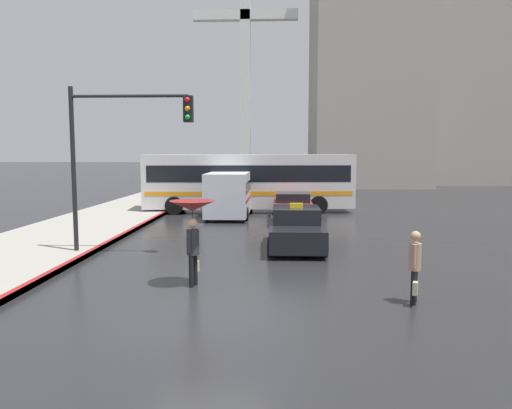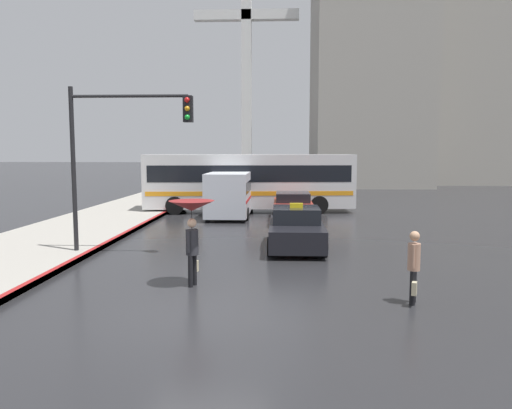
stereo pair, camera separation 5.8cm
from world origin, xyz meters
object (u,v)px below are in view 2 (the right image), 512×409
(pedestrian_with_umbrella, at_px, (192,216))
(ambulance_van, at_px, (231,192))
(taxi, at_px, (296,229))
(pedestrian_man, at_px, (414,264))
(traffic_light, at_px, (122,138))
(sedan_red, at_px, (293,208))
(city_bus, at_px, (249,180))
(monument_cross, at_px, (246,53))

(pedestrian_with_umbrella, bearing_deg, ambulance_van, 17.49)
(taxi, xyz_separation_m, pedestrian_man, (2.34, -6.24, 0.24))
(pedestrian_with_umbrella, xyz_separation_m, traffic_light, (-2.77, 3.44, 1.99))
(sedan_red, xyz_separation_m, pedestrian_man, (2.29, -12.94, 0.25))
(sedan_red, xyz_separation_m, traffic_light, (-5.52, -8.29, 3.08))
(ambulance_van, bearing_deg, sedan_red, 149.76)
(taxi, bearing_deg, ambulance_van, -70.02)
(sedan_red, bearing_deg, pedestrian_man, 100.05)
(taxi, distance_m, pedestrian_man, 6.67)
(sedan_red, distance_m, ambulance_van, 3.73)
(sedan_red, bearing_deg, ambulance_van, -30.53)
(ambulance_van, xyz_separation_m, city_bus, (0.85, 1.88, 0.50))
(pedestrian_man, bearing_deg, monument_cross, -150.21)
(taxi, distance_m, traffic_light, 6.47)
(pedestrian_with_umbrella, relative_size, monument_cross, 0.10)
(taxi, relative_size, sedan_red, 0.90)
(city_bus, xyz_separation_m, traffic_light, (-3.20, -12.04, 1.96))
(ambulance_van, relative_size, traffic_light, 1.07)
(sedan_red, distance_m, pedestrian_with_umbrella, 12.10)
(city_bus, bearing_deg, monument_cross, -1.09)
(pedestrian_with_umbrella, relative_size, traffic_light, 0.40)
(taxi, distance_m, monument_cross, 32.77)
(pedestrian_man, relative_size, monument_cross, 0.07)
(city_bus, bearing_deg, sedan_red, -153.67)
(pedestrian_man, bearing_deg, taxi, -139.09)
(ambulance_van, distance_m, pedestrian_with_umbrella, 13.61)
(taxi, relative_size, traffic_light, 0.78)
(pedestrian_man, height_order, traffic_light, traffic_light)
(taxi, relative_size, monument_cross, 0.19)
(taxi, bearing_deg, traffic_light, 16.16)
(sedan_red, xyz_separation_m, ambulance_van, (-3.17, 1.87, 0.62))
(traffic_light, bearing_deg, ambulance_van, 77.00)
(ambulance_van, bearing_deg, taxi, 110.27)
(taxi, relative_size, city_bus, 0.36)
(pedestrian_with_umbrella, distance_m, monument_cross, 36.97)
(traffic_light, distance_m, monument_cross, 33.14)
(pedestrian_with_umbrella, bearing_deg, traffic_light, 54.54)
(ambulance_van, height_order, pedestrian_man, ambulance_van)
(city_bus, xyz_separation_m, pedestrian_with_umbrella, (-0.43, -15.48, -0.02))
(ambulance_van, xyz_separation_m, pedestrian_with_umbrella, (0.42, -13.60, 0.47))
(ambulance_van, distance_m, city_bus, 2.13)
(taxi, height_order, pedestrian_with_umbrella, pedestrian_with_umbrella)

